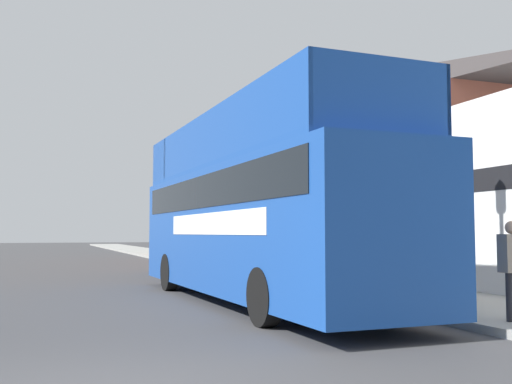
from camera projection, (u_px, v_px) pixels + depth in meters
ground_plane at (50, 270)px, 25.10m from camera, size 144.00×144.00×0.00m
sidewalk at (244, 268)px, 24.92m from camera, size 3.45×108.00×0.14m
brick_terrace_rear at (308, 173)px, 30.36m from camera, size 6.00×25.62×9.14m
tour_bus at (252, 218)px, 13.51m from camera, size 2.73×11.23×4.15m
parked_car_ahead_of_bus at (189, 257)px, 22.01m from camera, size 1.90×4.22×1.40m
pedestrian_second at (415, 251)px, 12.20m from camera, size 0.45×0.25×1.72m
pedestrian_third at (411, 247)px, 13.94m from camera, size 0.47×0.26×1.79m
lamp_post_nearest at (393, 138)px, 12.66m from camera, size 0.35×0.35×4.98m
lamp_post_second at (268, 178)px, 19.70m from camera, size 0.35×0.35×4.64m
litter_bin at (442, 274)px, 12.57m from camera, size 0.48×0.48×1.01m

